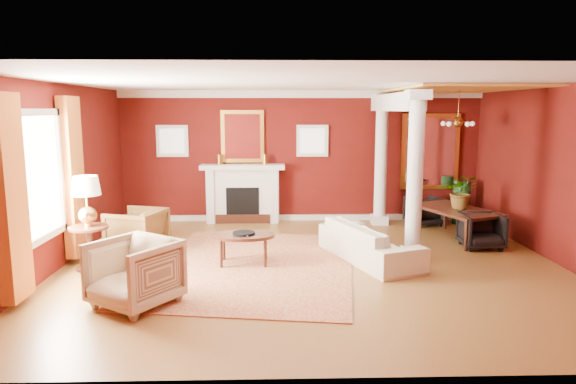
{
  "coord_description": "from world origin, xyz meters",
  "views": [
    {
      "loc": [
        -0.61,
        -7.95,
        2.49
      ],
      "look_at": [
        -0.38,
        0.35,
        1.15
      ],
      "focal_mm": 32.0,
      "sensor_mm": 36.0,
      "label": 1
    }
  ],
  "objects_px": {
    "armchair_leopard": "(137,229)",
    "coffee_table": "(244,237)",
    "dining_table": "(457,215)",
    "armchair_stripe": "(134,270)",
    "side_table": "(87,207)",
    "sofa": "(369,236)"
  },
  "relations": [
    {
      "from": "armchair_leopard",
      "to": "coffee_table",
      "type": "relative_size",
      "value": 0.87
    },
    {
      "from": "coffee_table",
      "to": "dining_table",
      "type": "xyz_separation_m",
      "value": [
        4.02,
        1.54,
        0.03
      ]
    },
    {
      "from": "armchair_stripe",
      "to": "side_table",
      "type": "xyz_separation_m",
      "value": [
        -1.11,
        1.56,
        0.52
      ]
    },
    {
      "from": "armchair_stripe",
      "to": "side_table",
      "type": "bearing_deg",
      "value": 160.07
    },
    {
      "from": "armchair_leopard",
      "to": "side_table",
      "type": "height_order",
      "value": "side_table"
    },
    {
      "from": "sofa",
      "to": "side_table",
      "type": "relative_size",
      "value": 1.44
    },
    {
      "from": "sofa",
      "to": "armchair_stripe",
      "type": "bearing_deg",
      "value": 98.67
    },
    {
      "from": "dining_table",
      "to": "armchair_stripe",
      "type": "bearing_deg",
      "value": 101.44
    },
    {
      "from": "sofa",
      "to": "armchair_stripe",
      "type": "xyz_separation_m",
      "value": [
        -3.36,
        -1.92,
        0.06
      ]
    },
    {
      "from": "armchair_leopard",
      "to": "side_table",
      "type": "xyz_separation_m",
      "value": [
        -0.49,
        -0.92,
        0.56
      ]
    },
    {
      "from": "sofa",
      "to": "armchair_leopard",
      "type": "xyz_separation_m",
      "value": [
        -3.98,
        0.55,
        0.01
      ]
    },
    {
      "from": "side_table",
      "to": "dining_table",
      "type": "bearing_deg",
      "value": 15.12
    },
    {
      "from": "dining_table",
      "to": "sofa",
      "type": "bearing_deg",
      "value": 104.76
    },
    {
      "from": "armchair_stripe",
      "to": "dining_table",
      "type": "xyz_separation_m",
      "value": [
        5.31,
        3.29,
        0.0
      ]
    },
    {
      "from": "sofa",
      "to": "armchair_stripe",
      "type": "distance_m",
      "value": 3.87
    },
    {
      "from": "armchair_leopard",
      "to": "side_table",
      "type": "distance_m",
      "value": 1.18
    },
    {
      "from": "sofa",
      "to": "armchair_leopard",
      "type": "bearing_deg",
      "value": 60.99
    },
    {
      "from": "armchair_leopard",
      "to": "sofa",
      "type": "bearing_deg",
      "value": 99.54
    },
    {
      "from": "coffee_table",
      "to": "side_table",
      "type": "relative_size",
      "value": 0.67
    },
    {
      "from": "side_table",
      "to": "dining_table",
      "type": "xyz_separation_m",
      "value": [
        6.42,
        1.74,
        -0.51
      ]
    },
    {
      "from": "sofa",
      "to": "side_table",
      "type": "height_order",
      "value": "side_table"
    },
    {
      "from": "sofa",
      "to": "dining_table",
      "type": "relative_size",
      "value": 1.24
    }
  ]
}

